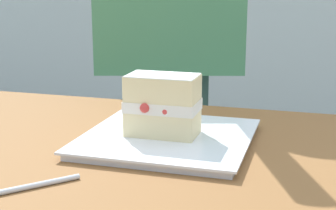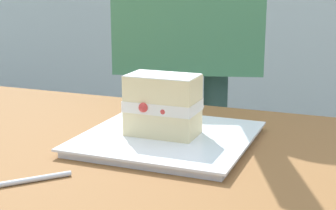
{
  "view_description": "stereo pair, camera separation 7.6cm",
  "coord_description": "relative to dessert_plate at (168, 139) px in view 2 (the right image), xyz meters",
  "views": [
    {
      "loc": [
        -0.25,
        0.72,
        1.05
      ],
      "look_at": [
        -0.01,
        -0.1,
        0.84
      ],
      "focal_mm": 54.27,
      "sensor_mm": 36.0,
      "label": 1
    },
    {
      "loc": [
        -0.33,
        0.7,
        1.05
      ],
      "look_at": [
        -0.01,
        -0.1,
        0.84
      ],
      "focal_mm": 54.27,
      "sensor_mm": 36.0,
      "label": 2
    }
  ],
  "objects": [
    {
      "name": "dessert_plate",
      "position": [
        0.0,
        0.0,
        0.0
      ],
      "size": [
        0.29,
        0.29,
        0.02
      ],
      "color": "white",
      "rests_on": "patio_table"
    },
    {
      "name": "dessert_fork",
      "position": [
        0.14,
        0.27,
        -0.0
      ],
      "size": [
        0.13,
        0.14,
        0.01
      ],
      "color": "silver",
      "rests_on": "patio_table"
    },
    {
      "name": "paper_napkin",
      "position": [
        0.09,
        -0.22,
        -0.01
      ],
      "size": [
        0.15,
        0.1,
        0.0
      ],
      "color": "white",
      "rests_on": "patio_table"
    },
    {
      "name": "cake_slice",
      "position": [
        0.01,
        0.0,
        0.06
      ],
      "size": [
        0.12,
        0.09,
        0.11
      ],
      "color": "beige",
      "rests_on": "dessert_plate"
    }
  ]
}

